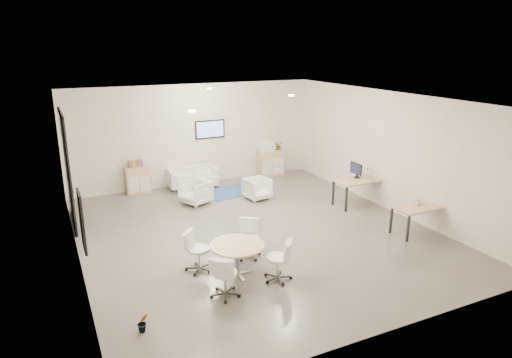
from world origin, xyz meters
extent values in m
cube|color=#5C5954|center=(0.00, 0.00, -0.40)|extent=(8.00, 9.00, 0.80)
cube|color=white|center=(0.00, 0.00, 3.60)|extent=(8.00, 9.00, 0.80)
cube|color=beige|center=(0.00, 4.90, 1.60)|extent=(8.00, 0.80, 3.20)
cube|color=beige|center=(0.00, -4.90, 1.60)|extent=(8.00, 0.80, 3.20)
cube|color=beige|center=(-4.40, 0.00, 1.60)|extent=(0.80, 9.00, 3.20)
cube|color=beige|center=(4.40, 0.00, 1.60)|extent=(0.80, 9.00, 3.20)
cube|color=black|center=(-3.96, 2.50, 1.43)|extent=(0.02, 1.90, 2.85)
cube|color=black|center=(-3.94, 2.50, 2.81)|extent=(0.06, 1.90, 0.08)
cube|color=black|center=(-3.94, 1.59, 1.43)|extent=(0.06, 0.08, 2.85)
cube|color=black|center=(-3.94, 3.41, 1.43)|extent=(0.06, 0.08, 2.85)
cube|color=black|center=(-3.94, 2.65, 1.43)|extent=(0.06, 0.07, 2.85)
cube|color=#B2B2B7|center=(-3.90, 2.05, 1.05)|extent=(0.04, 0.60, 0.05)
cube|color=black|center=(-3.98, -1.60, 1.55)|extent=(0.04, 0.54, 1.04)
cube|color=white|center=(-3.95, -1.60, 1.55)|extent=(0.01, 0.46, 0.96)
cube|color=#EB675F|center=(-3.95, -1.60, 1.35)|extent=(0.01, 0.32, 0.30)
cube|color=black|center=(0.50, 4.46, 1.75)|extent=(0.98, 0.05, 0.58)
cube|color=#8597E6|center=(0.50, 4.44, 1.75)|extent=(0.90, 0.01, 0.50)
cylinder|color=#FFEAC6|center=(-1.80, -1.00, 3.18)|extent=(0.14, 0.14, 0.03)
cylinder|color=#FFEAC6|center=(1.20, 0.50, 3.18)|extent=(0.14, 0.14, 0.03)
cylinder|color=#FFEAC6|center=(0.00, 3.00, 3.18)|extent=(0.14, 0.14, 0.03)
cube|color=tan|center=(-1.92, 4.29, 0.41)|extent=(0.73, 0.36, 0.82)
cube|color=white|center=(-2.09, 4.10, 0.33)|extent=(0.31, 0.02, 0.49)
cube|color=white|center=(-1.75, 4.10, 0.33)|extent=(0.31, 0.02, 0.49)
cube|color=tan|center=(2.60, 4.26, 0.44)|extent=(0.89, 0.41, 0.89)
cube|color=white|center=(2.39, 4.05, 0.36)|extent=(0.37, 0.02, 0.53)
cube|color=white|center=(2.80, 4.05, 0.36)|extent=(0.37, 0.02, 0.53)
cube|color=red|center=(-2.15, 4.29, 0.93)|extent=(0.04, 0.14, 0.22)
cube|color=#337FCC|center=(-2.09, 4.29, 0.93)|extent=(0.04, 0.14, 0.22)
cube|color=gold|center=(-2.04, 4.29, 0.93)|extent=(0.04, 0.14, 0.22)
cube|color=#4CB24C|center=(-1.98, 4.29, 0.93)|extent=(0.04, 0.14, 0.22)
cube|color=#CC6619|center=(-1.93, 4.29, 0.93)|extent=(0.04, 0.14, 0.22)
cube|color=purple|center=(-1.87, 4.29, 0.93)|extent=(0.04, 0.14, 0.22)
cube|color=#E54C7F|center=(-1.82, 4.29, 0.93)|extent=(0.04, 0.14, 0.22)
cube|color=teal|center=(-1.76, 4.29, 0.93)|extent=(0.04, 0.14, 0.22)
cube|color=white|center=(2.43, 4.26, 1.03)|extent=(0.52, 0.44, 0.28)
cube|color=white|center=(2.43, 4.26, 1.20)|extent=(0.39, 0.33, 0.06)
cube|color=silver|center=(-0.25, 4.07, 0.24)|extent=(1.57, 0.88, 0.28)
cube|color=silver|center=(-0.25, 4.37, 0.52)|extent=(1.52, 0.30, 0.28)
cube|color=silver|center=(-0.94, 4.07, 0.38)|extent=(0.20, 0.77, 0.57)
cube|color=silver|center=(0.44, 4.07, 0.38)|extent=(0.20, 0.77, 0.57)
cube|color=#315596|center=(0.60, 3.13, 0.01)|extent=(1.78, 1.38, 0.01)
imported|color=silver|center=(-0.65, 2.60, 0.38)|extent=(0.93, 0.95, 0.75)
imported|color=silver|center=(1.11, 2.20, 0.35)|extent=(0.75, 0.71, 0.69)
cube|color=tan|center=(3.49, 0.53, 0.73)|extent=(1.46, 0.75, 0.04)
cube|color=black|center=(2.82, 0.22, 0.35)|extent=(0.05, 0.05, 0.71)
cube|color=black|center=(4.16, 0.22, 0.35)|extent=(0.05, 0.05, 0.71)
cube|color=black|center=(2.82, 0.83, 0.35)|extent=(0.05, 0.05, 0.71)
cube|color=black|center=(4.16, 0.83, 0.35)|extent=(0.05, 0.05, 0.71)
cube|color=tan|center=(3.53, -1.72, 0.67)|extent=(1.33, 0.67, 0.04)
cube|color=black|center=(2.92, -2.01, 0.33)|extent=(0.05, 0.05, 0.65)
cube|color=black|center=(4.14, -2.01, 0.33)|extent=(0.05, 0.05, 0.65)
cube|color=black|center=(2.92, -1.44, 0.33)|extent=(0.05, 0.05, 0.65)
cube|color=black|center=(4.14, -1.44, 0.33)|extent=(0.05, 0.05, 0.65)
cylinder|color=black|center=(3.49, 0.68, 0.76)|extent=(0.20, 0.20, 0.02)
cube|color=black|center=(3.49, 0.68, 0.88)|extent=(0.04, 0.03, 0.24)
cube|color=black|center=(3.44, 0.68, 1.03)|extent=(0.03, 0.50, 0.32)
cylinder|color=tan|center=(-1.24, -1.76, 0.64)|extent=(1.07, 1.07, 0.04)
cylinder|color=#B2B2B7|center=(-1.24, -1.76, 0.31)|extent=(0.10, 0.10, 0.62)
cube|color=#B2B2B7|center=(-1.24, -1.76, 0.01)|extent=(0.63, 0.06, 0.03)
cube|color=#B2B2B7|center=(-1.24, -1.76, 0.01)|extent=(0.06, 0.63, 0.03)
imported|color=#3F7F3F|center=(2.90, 4.24, 1.00)|extent=(0.30, 0.32, 0.22)
imported|color=#3F7F3F|center=(-3.32, -2.82, 0.07)|extent=(0.22, 0.35, 0.14)
imported|color=white|center=(3.52, -1.66, 0.76)|extent=(0.16, 0.14, 0.14)
camera|label=1|loc=(-4.40, -9.24, 4.40)|focal=32.00mm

